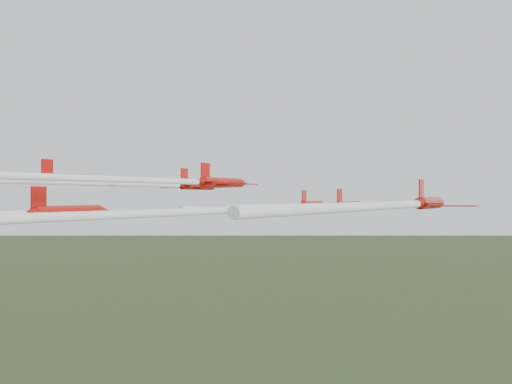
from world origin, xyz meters
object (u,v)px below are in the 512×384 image
Objects in this scene: jet_row2_right at (287,208)px; jet_row3_right at (405,204)px; jet_row3_mid at (134,180)px; jet_row2_left at (164,185)px; jet_lead at (290,205)px; jet_row3_left at (9,177)px.

jet_row3_right reaches higher than jet_row2_right.
jet_row2_left is at bearing 119.71° from jet_row3_mid.
jet_row3_right is (27.47, -21.53, 0.53)m from jet_lead.
jet_row2_left is 36.70m from jet_row3_right.
jet_row3_mid reaches higher than jet_lead.
jet_row2_right is 15.63m from jet_row3_mid.
jet_row2_left is 0.79× the size of jet_row3_mid.
jet_row3_left is (-16.43, -31.29, 3.37)m from jet_lead.
jet_row2_right is 1.16× the size of jet_row3_mid.
jet_row3_left is 0.99× the size of jet_row3_right.
jet_row3_left is at bearing -132.19° from jet_row2_left.
jet_row3_mid reaches higher than jet_row2_right.
jet_row2_right is (14.89, -21.33, 0.08)m from jet_lead.
jet_lead is 35.51m from jet_row3_left.
jet_row3_right is (43.90, 9.76, -2.85)m from jet_row3_left.
jet_row2_left is 24.46m from jet_row2_right.
jet_row2_right is at bearing 165.72° from jet_row3_right.
jet_row3_left is (-31.32, -9.97, 3.29)m from jet_row2_right.
jet_lead is at bearing 93.69° from jet_row3_mid.
jet_row3_left reaches higher than jet_row2_right.
jet_row2_left is at bearing 156.07° from jet_row3_right.
jet_row3_right is (12.58, -0.20, 0.44)m from jet_row2_right.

